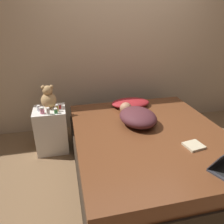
{
  "coord_description": "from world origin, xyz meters",
  "views": [
    {
      "loc": [
        -0.91,
        -1.99,
        1.72
      ],
      "look_at": [
        -0.39,
        0.25,
        0.67
      ],
      "focal_mm": 35.0,
      "sensor_mm": 36.0,
      "label": 1
    }
  ],
  "objects_px": {
    "bottle_amber": "(57,108)",
    "bottle_white": "(48,111)",
    "person_lying": "(137,116)",
    "bottle_green": "(56,111)",
    "bottle_red": "(60,106)",
    "teddy_bear": "(48,98)",
    "pillow": "(131,103)",
    "bottle_clear": "(39,108)",
    "bottle_pink": "(42,110)",
    "book": "(194,146)"
  },
  "relations": [
    {
      "from": "bottle_amber",
      "to": "bottle_white",
      "type": "bearing_deg",
      "value": -147.7
    },
    {
      "from": "person_lying",
      "to": "bottle_amber",
      "type": "bearing_deg",
      "value": 149.93
    },
    {
      "from": "bottle_green",
      "to": "bottle_red",
      "type": "distance_m",
      "value": 0.14
    },
    {
      "from": "teddy_bear",
      "to": "pillow",
      "type": "bearing_deg",
      "value": 2.0
    },
    {
      "from": "bottle_green",
      "to": "bottle_clear",
      "type": "bearing_deg",
      "value": 149.92
    },
    {
      "from": "bottle_white",
      "to": "bottle_pink",
      "type": "bearing_deg",
      "value": 152.44
    },
    {
      "from": "bottle_red",
      "to": "pillow",
      "type": "bearing_deg",
      "value": 6.41
    },
    {
      "from": "person_lying",
      "to": "bottle_red",
      "type": "relative_size",
      "value": 10.24
    },
    {
      "from": "bottle_pink",
      "to": "book",
      "type": "distance_m",
      "value": 1.78
    },
    {
      "from": "pillow",
      "to": "bottle_pink",
      "type": "bearing_deg",
      "value": -169.86
    },
    {
      "from": "pillow",
      "to": "teddy_bear",
      "type": "xyz_separation_m",
      "value": [
        -1.12,
        -0.04,
        0.19
      ]
    },
    {
      "from": "person_lying",
      "to": "bottle_white",
      "type": "height_order",
      "value": "same"
    },
    {
      "from": "person_lying",
      "to": "bottle_white",
      "type": "bearing_deg",
      "value": 155.24
    },
    {
      "from": "bottle_green",
      "to": "bottle_pink",
      "type": "bearing_deg",
      "value": 170.43
    },
    {
      "from": "teddy_bear",
      "to": "bottle_green",
      "type": "xyz_separation_m",
      "value": [
        0.08,
        -0.2,
        -0.1
      ]
    },
    {
      "from": "pillow",
      "to": "bottle_pink",
      "type": "height_order",
      "value": "bottle_pink"
    },
    {
      "from": "teddy_bear",
      "to": "book",
      "type": "distance_m",
      "value": 1.82
    },
    {
      "from": "bottle_pink",
      "to": "person_lying",
      "type": "bearing_deg",
      "value": -15.47
    },
    {
      "from": "bottle_green",
      "to": "bottle_amber",
      "type": "relative_size",
      "value": 0.72
    },
    {
      "from": "bottle_pink",
      "to": "bottle_clear",
      "type": "bearing_deg",
      "value": 116.32
    },
    {
      "from": "bottle_white",
      "to": "book",
      "type": "distance_m",
      "value": 1.69
    },
    {
      "from": "pillow",
      "to": "book",
      "type": "distance_m",
      "value": 1.18
    },
    {
      "from": "person_lying",
      "to": "bottle_pink",
      "type": "xyz_separation_m",
      "value": [
        -1.11,
        0.31,
        0.05
      ]
    },
    {
      "from": "bottle_pink",
      "to": "book",
      "type": "bearing_deg",
      "value": -31.62
    },
    {
      "from": "teddy_bear",
      "to": "bottle_amber",
      "type": "bearing_deg",
      "value": -56.27
    },
    {
      "from": "pillow",
      "to": "bottle_green",
      "type": "height_order",
      "value": "bottle_green"
    },
    {
      "from": "bottle_pink",
      "to": "bottle_red",
      "type": "height_order",
      "value": "bottle_pink"
    },
    {
      "from": "bottle_clear",
      "to": "teddy_bear",
      "type": "bearing_deg",
      "value": 32.54
    },
    {
      "from": "pillow",
      "to": "teddy_bear",
      "type": "relative_size",
      "value": 1.82
    },
    {
      "from": "person_lying",
      "to": "bottle_pink",
      "type": "relative_size",
      "value": 8.2
    },
    {
      "from": "bottle_green",
      "to": "bottle_clear",
      "type": "height_order",
      "value": "bottle_clear"
    },
    {
      "from": "teddy_bear",
      "to": "bottle_pink",
      "type": "xyz_separation_m",
      "value": [
        -0.08,
        -0.18,
        -0.09
      ]
    },
    {
      "from": "bottle_clear",
      "to": "bottle_green",
      "type": "bearing_deg",
      "value": -30.08
    },
    {
      "from": "bottle_pink",
      "to": "bottle_clear",
      "type": "relative_size",
      "value": 1.14
    },
    {
      "from": "person_lying",
      "to": "bottle_white",
      "type": "xyz_separation_m",
      "value": [
        -1.04,
        0.27,
        0.06
      ]
    },
    {
      "from": "bottle_green",
      "to": "bottle_pink",
      "type": "relative_size",
      "value": 0.77
    },
    {
      "from": "bottle_red",
      "to": "bottle_pink",
      "type": "bearing_deg",
      "value": -154.12
    },
    {
      "from": "person_lying",
      "to": "bottle_amber",
      "type": "height_order",
      "value": "bottle_amber"
    },
    {
      "from": "bottle_pink",
      "to": "bottle_amber",
      "type": "xyz_separation_m",
      "value": [
        0.18,
        0.03,
        0.0
      ]
    },
    {
      "from": "bottle_white",
      "to": "bottle_pink",
      "type": "distance_m",
      "value": 0.08
    },
    {
      "from": "person_lying",
      "to": "bottle_red",
      "type": "xyz_separation_m",
      "value": [
        -0.9,
        0.41,
        0.05
      ]
    },
    {
      "from": "bottle_red",
      "to": "bottle_white",
      "type": "bearing_deg",
      "value": -135.18
    },
    {
      "from": "teddy_bear",
      "to": "bottle_green",
      "type": "distance_m",
      "value": 0.24
    },
    {
      "from": "person_lying",
      "to": "bottle_clear",
      "type": "distance_m",
      "value": 1.23
    },
    {
      "from": "bottle_green",
      "to": "book",
      "type": "bearing_deg",
      "value": -33.82
    },
    {
      "from": "teddy_bear",
      "to": "bottle_clear",
      "type": "distance_m",
      "value": 0.18
    },
    {
      "from": "bottle_white",
      "to": "bottle_red",
      "type": "bearing_deg",
      "value": 44.82
    },
    {
      "from": "bottle_red",
      "to": "bottle_green",
      "type": "bearing_deg",
      "value": -111.16
    },
    {
      "from": "bottle_white",
      "to": "bottle_clear",
      "type": "height_order",
      "value": "bottle_white"
    },
    {
      "from": "bottle_pink",
      "to": "book",
      "type": "relative_size",
      "value": 0.42
    }
  ]
}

